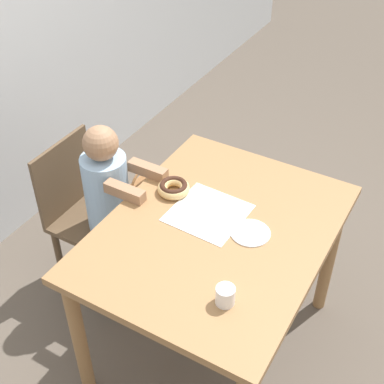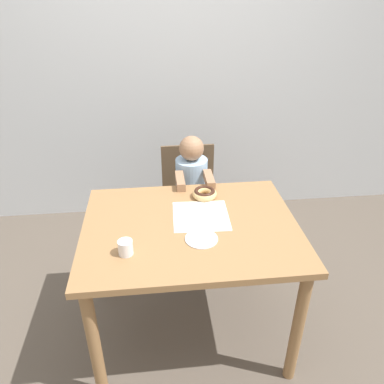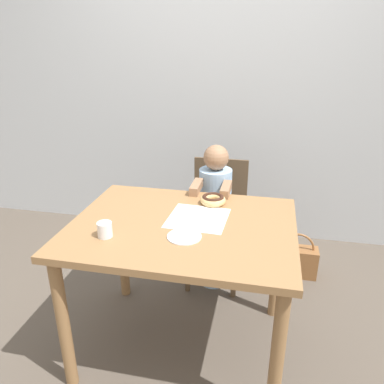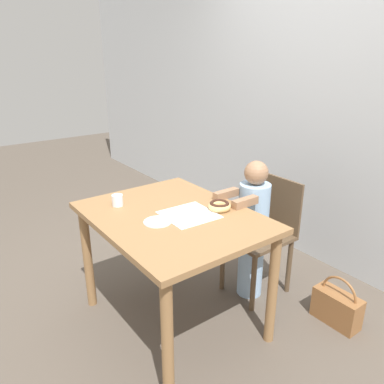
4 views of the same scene
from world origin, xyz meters
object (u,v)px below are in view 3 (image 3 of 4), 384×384
object	(u,v)px
chair	(217,219)
donut	(213,199)
handbag	(296,260)
child_figure	(215,217)
cup	(105,230)

from	to	relation	value
chair	donut	xyz separation A→B (m)	(0.04, -0.46, 0.35)
donut	handbag	world-z (taller)	donut
chair	child_figure	size ratio (longest dim) A/B	0.83
chair	handbag	world-z (taller)	chair
child_figure	handbag	size ratio (longest dim) A/B	2.98
cup	donut	bearing A→B (deg)	47.66
handbag	donut	bearing A→B (deg)	-133.23
donut	cup	size ratio (longest dim) A/B	1.97
handbag	child_figure	bearing A→B (deg)	-158.37
handbag	cup	distance (m)	1.57
cup	handbag	bearing A→B (deg)	47.17
chair	cup	bearing A→B (deg)	-112.72
child_figure	handbag	bearing A→B (deg)	21.63
child_figure	donut	xyz separation A→B (m)	(0.04, -0.34, 0.27)
chair	cup	distance (m)	1.07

